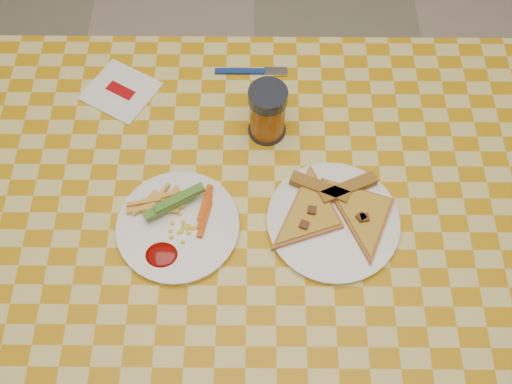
% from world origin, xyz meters
% --- Properties ---
extents(ground, '(8.00, 8.00, 0.00)m').
position_xyz_m(ground, '(0.00, 0.00, 0.00)').
color(ground, beige).
rests_on(ground, ground).
extents(table, '(1.28, 0.88, 0.76)m').
position_xyz_m(table, '(0.00, 0.00, 0.68)').
color(table, silver).
rests_on(table, ground).
extents(plate_left, '(0.25, 0.25, 0.01)m').
position_xyz_m(plate_left, '(-0.13, -0.03, 0.76)').
color(plate_left, white).
rests_on(plate_left, table).
extents(plate_right, '(0.30, 0.30, 0.01)m').
position_xyz_m(plate_right, '(0.16, -0.02, 0.76)').
color(plate_right, white).
rests_on(plate_right, table).
extents(fries_veggies, '(0.18, 0.16, 0.04)m').
position_xyz_m(fries_veggies, '(-0.14, -0.02, 0.78)').
color(fries_veggies, '#F6BD4E').
rests_on(fries_veggies, plate_left).
extents(pizza_slices, '(0.31, 0.26, 0.02)m').
position_xyz_m(pizza_slices, '(0.16, -0.00, 0.78)').
color(pizza_slices, '#C97E3D').
rests_on(pizza_slices, plate_right).
extents(drink_glass, '(0.08, 0.08, 0.12)m').
position_xyz_m(drink_glass, '(0.04, 0.19, 0.82)').
color(drink_glass, black).
rests_on(drink_glass, table).
extents(napkin, '(0.18, 0.17, 0.01)m').
position_xyz_m(napkin, '(-0.27, 0.28, 0.76)').
color(napkin, white).
rests_on(napkin, table).
extents(fork, '(0.16, 0.02, 0.01)m').
position_xyz_m(fork, '(0.00, 0.34, 0.76)').
color(fork, navy).
rests_on(fork, table).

